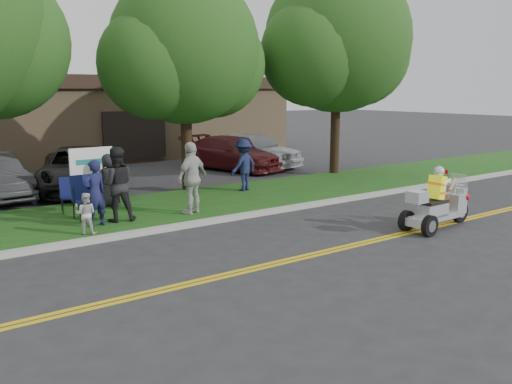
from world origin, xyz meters
TOP-DOWN VIEW (x-y plane):
  - ground at (0.00, 0.00)m, footprint 120.00×120.00m
  - centerline_near at (0.00, -0.58)m, footprint 60.00×0.10m
  - centerline_far at (0.00, -0.42)m, footprint 60.00×0.10m
  - curb at (0.00, 3.05)m, footprint 60.00×0.25m
  - grass_verge at (0.00, 5.20)m, footprint 60.00×4.00m
  - commercial_building at (2.00, 18.98)m, footprint 18.00×8.20m
  - tree_mid at (0.55, 7.23)m, footprint 5.88×4.80m
  - tree_right at (7.06, 7.03)m, footprint 6.86×5.60m
  - business_sign at (-2.90, 6.60)m, footprint 1.25×0.06m
  - trike_scooter at (3.13, -0.64)m, footprint 2.37×0.80m
  - lawn_chair_a at (-3.66, 5.07)m, footprint 0.60×0.62m
  - lawn_chair_b at (-3.71, 6.12)m, footprint 0.58×0.60m
  - spectator_adult_left at (-3.71, 4.09)m, footprint 0.66×0.50m
  - spectator_adult_mid at (-3.09, 4.28)m, footprint 1.06×0.91m
  - spectator_adult_right at (-1.13, 3.94)m, footprint 1.22×0.86m
  - spectator_chair_a at (1.86, 5.90)m, footprint 1.22×0.91m
  - spectator_chair_b at (-2.58, 6.11)m, footprint 0.74×0.48m
  - child_right at (-4.15, 3.50)m, footprint 0.59×0.55m
  - parked_car_mid at (-2.37, 9.40)m, footprint 4.10×5.83m
  - parked_car_right at (4.50, 10.60)m, footprint 3.15×5.19m
  - parked_car_far_right at (5.73, 10.72)m, footprint 2.75×4.88m

SIDE VIEW (x-z plane):
  - ground at x=0.00m, z-range 0.00..0.00m
  - centerline_near at x=0.00m, z-range 0.00..0.01m
  - centerline_far at x=0.00m, z-range 0.00..0.01m
  - grass_verge at x=0.00m, z-range 0.01..0.11m
  - curb at x=0.00m, z-range 0.00..0.12m
  - trike_scooter at x=3.13m, z-range -0.23..1.32m
  - child_right at x=-4.15m, z-range 0.10..1.06m
  - lawn_chair_b at x=-3.71m, z-range 0.16..1.09m
  - parked_car_right at x=4.50m, z-range 0.00..1.41m
  - lawn_chair_a at x=-3.66m, z-range 0.17..1.29m
  - parked_car_mid at x=-2.37m, z-range 0.00..1.48m
  - parked_car_far_right at x=5.73m, z-range 0.00..1.57m
  - spectator_chair_b at x=-2.58m, z-range 0.10..1.60m
  - spectator_adult_left at x=-3.71m, z-range 0.10..1.72m
  - spectator_chair_a at x=1.86m, z-range 0.10..1.79m
  - spectator_adult_mid at x=-3.09m, z-range 0.10..1.98m
  - spectator_adult_right at x=-1.13m, z-range 0.10..2.02m
  - business_sign at x=-2.90m, z-range 0.38..2.13m
  - commercial_building at x=2.00m, z-range 0.01..4.01m
  - tree_mid at x=0.55m, z-range 0.91..7.96m
  - tree_right at x=7.06m, z-range 0.99..9.06m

